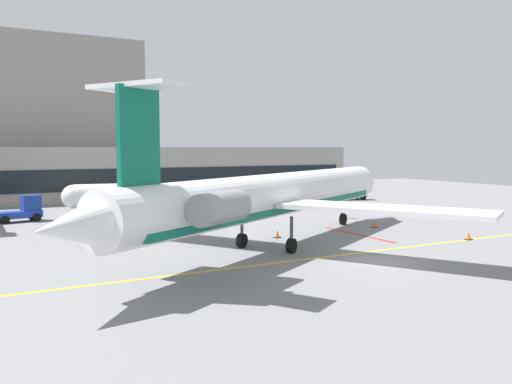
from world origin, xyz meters
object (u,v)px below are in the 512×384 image
Objects in this scene: fuel_tank at (105,196)px; regional_jet at (274,196)px; pushback_tractor at (353,192)px; baggage_tug at (242,198)px; marshaller at (343,207)px; belt_loader at (24,210)px.

regional_jet is at bearing -79.17° from fuel_tank.
fuel_tank is at bearing 174.83° from pushback_tractor.
fuel_tank reaches higher than pushback_tractor.
regional_jet is at bearing -137.57° from pushback_tractor.
baggage_tug reaches higher than marshaller.
belt_loader is (-21.54, -0.82, 0.02)m from baggage_tug.
baggage_tug is 1.86× the size of marshaller.
regional_jet is 8.63× the size of baggage_tug.
marshaller is (-11.77, -13.12, 0.06)m from pushback_tractor.
belt_loader is 1.95× the size of marshaller.
belt_loader is 8.98m from fuel_tank.
baggage_tug is 0.84× the size of pushback_tractor.
belt_loader is at bearing -177.50° from pushback_tractor.
regional_jet is 3.83× the size of fuel_tank.
marshaller is at bearing -24.39° from belt_loader.
baggage_tug is 15.60m from pushback_tractor.
pushback_tractor is at bearing 42.43° from regional_jet.
belt_loader is at bearing 155.61° from marshaller.
marshaller is (25.35, -11.49, 0.00)m from belt_loader.
regional_jet is 23.42m from baggage_tug.
marshaller is at bearing 36.07° from regional_jet.
marshaller is (12.68, 9.24, -2.30)m from regional_jet.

